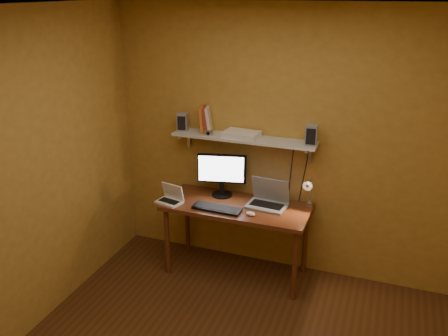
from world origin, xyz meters
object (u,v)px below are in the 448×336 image
at_px(desk, 237,213).
at_px(router, 242,134).
at_px(laptop, 268,198).
at_px(monitor, 222,173).
at_px(desk_lamp, 309,190).
at_px(shelf_camera, 208,133).
at_px(wall_shelf, 244,139).
at_px(speaker_left, 183,122).
at_px(netbook, 171,197).
at_px(keyboard, 217,208).
at_px(mouse, 251,214).
at_px(speaker_right, 311,135).

xyz_separation_m(desk, router, (-0.02, 0.19, 0.74)).
relative_size(laptop, router, 1.19).
relative_size(monitor, desk_lamp, 1.27).
relative_size(shelf_camera, router, 0.29).
relative_size(wall_shelf, router, 4.26).
height_order(desk_lamp, router, router).
xyz_separation_m(desk, speaker_left, (-0.64, 0.19, 0.80)).
distance_m(netbook, keyboard, 0.48).
bearing_deg(desk_lamp, mouse, -148.18).
height_order(desk, router, router).
distance_m(laptop, mouse, 0.29).
xyz_separation_m(laptop, shelf_camera, (-0.62, 0.02, 0.58)).
xyz_separation_m(netbook, shelf_camera, (0.29, 0.28, 0.60)).
bearing_deg(shelf_camera, speaker_left, 166.11).
height_order(mouse, router, router).
height_order(laptop, speaker_left, speaker_left).
bearing_deg(desk_lamp, wall_shelf, 174.12).
xyz_separation_m(mouse, speaker_left, (-0.83, 0.36, 0.70)).
bearing_deg(desk, laptop, 19.91).
height_order(monitor, laptop, monitor).
height_order(wall_shelf, laptop, wall_shelf).
height_order(wall_shelf, mouse, wall_shelf).
bearing_deg(shelf_camera, keyboard, -55.21).
distance_m(wall_shelf, mouse, 0.72).
distance_m(keyboard, shelf_camera, 0.72).
relative_size(laptop, shelf_camera, 4.11).
distance_m(monitor, router, 0.45).
bearing_deg(mouse, keyboard, -165.19).
bearing_deg(monitor, netbook, -155.08).
distance_m(desk_lamp, router, 0.81).
bearing_deg(speaker_left, wall_shelf, -12.35).
height_order(laptop, keyboard, laptop).
bearing_deg(netbook, laptop, 28.86).
bearing_deg(wall_shelf, netbook, -150.62).
distance_m(desk, router, 0.76).
bearing_deg(monitor, speaker_right, -12.10).
relative_size(wall_shelf, laptop, 3.59).
height_order(desk, keyboard, keyboard).
bearing_deg(wall_shelf, monitor, -171.71).
bearing_deg(shelf_camera, monitor, 19.18).
distance_m(desk, netbook, 0.66).
xyz_separation_m(shelf_camera, router, (0.31, 0.07, 0.00)).
xyz_separation_m(netbook, speaker_right, (1.26, 0.33, 0.67)).
relative_size(keyboard, speaker_left, 2.61).
relative_size(mouse, speaker_right, 0.48).
height_order(desk, mouse, mouse).
relative_size(mouse, speaker_left, 0.51).
distance_m(desk, keyboard, 0.23).
bearing_deg(speaker_left, router, -13.01).
bearing_deg(speaker_right, mouse, -147.10).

